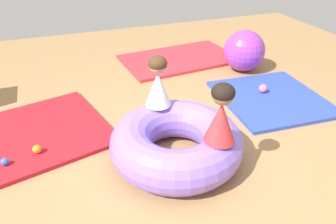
# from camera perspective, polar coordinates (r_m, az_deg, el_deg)

# --- Properties ---
(ground_plane) EXTENTS (8.00, 8.00, 0.00)m
(ground_plane) POSITION_cam_1_polar(r_m,az_deg,el_deg) (2.83, 0.73, -9.02)
(ground_plane) COLOR #9E7549
(gym_mat_near_left) EXTENTS (1.91, 1.55, 0.04)m
(gym_mat_near_left) POSITION_cam_1_polar(r_m,az_deg,el_deg) (3.38, -25.14, -4.49)
(gym_mat_near_left) COLOR #B21923
(gym_mat_near_left) RESTS_ON ground
(gym_mat_center_rear) EXTENTS (1.68, 1.12, 0.04)m
(gym_mat_center_rear) POSITION_cam_1_polar(r_m,az_deg,el_deg) (4.87, 1.93, 9.18)
(gym_mat_center_rear) COLOR red
(gym_mat_center_rear) RESTS_ON ground
(gym_mat_front) EXTENTS (1.17, 1.23, 0.04)m
(gym_mat_front) POSITION_cam_1_polar(r_m,az_deg,el_deg) (3.95, 17.41, 2.29)
(gym_mat_front) COLOR #2D47B7
(gym_mat_front) RESTS_ON ground
(inflatable_cushion) EXTENTS (1.12, 1.12, 0.35)m
(inflatable_cushion) POSITION_cam_1_polar(r_m,az_deg,el_deg) (2.78, 1.43, -5.27)
(inflatable_cushion) COLOR #8466E0
(inflatable_cushion) RESTS_ON ground
(child_in_red) EXTENTS (0.29, 0.29, 0.47)m
(child_in_red) POSITION_cam_1_polar(r_m,az_deg,el_deg) (2.41, 9.19, -0.33)
(child_in_red) COLOR red
(child_in_red) RESTS_ON inflatable_cushion
(child_in_white) EXTENTS (0.28, 0.28, 0.46)m
(child_in_white) POSITION_cam_1_polar(r_m,az_deg,el_deg) (2.87, -1.75, 5.27)
(child_in_white) COLOR white
(child_in_white) RESTS_ON inflatable_cushion
(play_ball_pink) EXTENTS (0.10, 0.10, 0.10)m
(play_ball_pink) POSITION_cam_1_polar(r_m,az_deg,el_deg) (3.99, 16.11, 3.93)
(play_ball_pink) COLOR pink
(play_ball_pink) RESTS_ON gym_mat_front
(play_ball_blue) EXTENTS (0.07, 0.07, 0.07)m
(play_ball_blue) POSITION_cam_1_polar(r_m,az_deg,el_deg) (3.05, -26.38, -7.72)
(play_ball_blue) COLOR blue
(play_ball_blue) RESTS_ON gym_mat_near_left
(play_ball_orange) EXTENTS (0.08, 0.08, 0.08)m
(play_ball_orange) POSITION_cam_1_polar(r_m,az_deg,el_deg) (3.08, -21.72, -5.99)
(play_ball_orange) COLOR orange
(play_ball_orange) RESTS_ON gym_mat_near_left
(exercise_ball_large) EXTENTS (0.54, 0.54, 0.54)m
(exercise_ball_large) POSITION_cam_1_polar(r_m,az_deg,el_deg) (4.56, 13.04, 10.26)
(exercise_ball_large) COLOR purple
(exercise_ball_large) RESTS_ON ground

